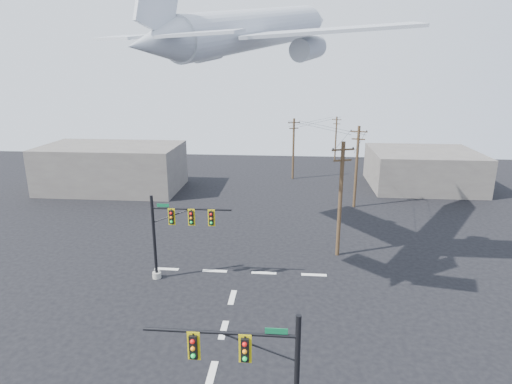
# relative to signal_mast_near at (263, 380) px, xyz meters

# --- Properties ---
(ground) EXTENTS (120.00, 120.00, 0.00)m
(ground) POSITION_rel_signal_mast_near_xyz_m (-3.08, 4.54, -3.58)
(ground) COLOR black
(ground) RESTS_ON ground
(lane_markings) EXTENTS (14.00, 21.20, 0.01)m
(lane_markings) POSITION_rel_signal_mast_near_xyz_m (-3.08, 9.87, -3.57)
(lane_markings) COLOR silver
(lane_markings) RESTS_ON ground
(signal_mast_near) EXTENTS (6.57, 0.73, 6.65)m
(signal_mast_near) POSITION_rel_signal_mast_near_xyz_m (0.00, 0.00, 0.00)
(signal_mast_near) COLOR #99978B
(signal_mast_near) RESTS_ON ground
(signal_mast_far) EXTENTS (6.35, 0.74, 6.75)m
(signal_mast_far) POSITION_rel_signal_mast_near_xyz_m (-7.89, 14.93, 0.23)
(signal_mast_far) COLOR #99978B
(signal_mast_far) RESTS_ON ground
(utility_pole_a) EXTENTS (1.94, 0.80, 10.06)m
(utility_pole_a) POSITION_rel_signal_mast_near_xyz_m (5.12, 20.58, 1.69)
(utility_pole_a) COLOR #4E3621
(utility_pole_a) RESTS_ON ground
(utility_pole_b) EXTENTS (1.91, 0.62, 9.59)m
(utility_pole_b) POSITION_rel_signal_mast_near_xyz_m (8.40, 34.48, 1.44)
(utility_pole_b) COLOR #4E3621
(utility_pole_b) RESTS_ON ground
(utility_pole_c) EXTENTS (1.73, 0.80, 8.90)m
(utility_pole_c) POSITION_rel_signal_mast_near_xyz_m (1.11, 47.39, 1.08)
(utility_pole_c) COLOR #4E3621
(utility_pole_c) RESTS_ON ground
(utility_pole_d) EXTENTS (1.60, 0.40, 7.75)m
(utility_pole_d) POSITION_rel_signal_mast_near_xyz_m (8.53, 61.08, 0.48)
(utility_pole_d) COLOR #4E3621
(utility_pole_d) RESTS_ON ground
(power_lines) EXTENTS (8.99, 40.50, 1.43)m
(power_lines) POSITION_rel_signal_mast_near_xyz_m (5.42, 41.28, 4.87)
(power_lines) COLOR black
(airliner) EXTENTS (22.34, 24.47, 6.84)m
(airliner) POSITION_rel_signal_mast_near_xyz_m (-1.99, 19.36, 14.98)
(airliner) COLOR #ACB2B9
(building_left) EXTENTS (18.00, 10.00, 6.00)m
(building_left) POSITION_rel_signal_mast_near_xyz_m (-23.08, 39.54, -0.58)
(building_left) COLOR #645F58
(building_left) RESTS_ON ground
(building_right) EXTENTS (14.00, 12.00, 5.00)m
(building_right) POSITION_rel_signal_mast_near_xyz_m (18.92, 44.54, -1.08)
(building_right) COLOR #645F58
(building_right) RESTS_ON ground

